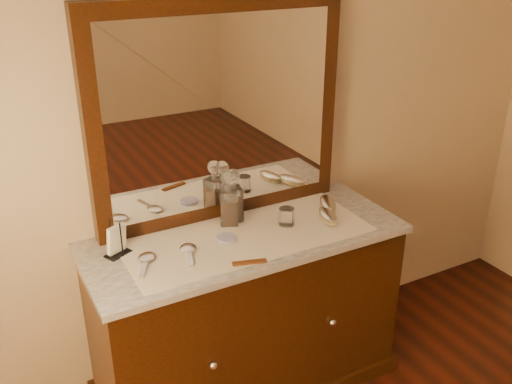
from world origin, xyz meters
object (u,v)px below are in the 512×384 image
Objects in this scene: decanter_left at (229,204)px; brush_far at (328,204)px; comb at (249,262)px; mirror_frame at (219,113)px; decanter_right at (233,201)px; pin_dish at (226,238)px; brush_near at (328,216)px; hand_mirror_outer at (146,260)px; hand_mirror_inner at (188,250)px; napkin_rack at (117,241)px; dresser_cabinet at (246,315)px.

brush_far is at bearing -10.08° from decanter_left.
comb is 0.63m from brush_far.
mirror_frame is 4.67× the size of decanter_right.
pin_dish is 0.34× the size of decanter_right.
brush_near is at bearing -124.91° from brush_far.
comb is at bearing -30.08° from hand_mirror_outer.
brush_near reaches higher than hand_mirror_inner.
napkin_rack is 0.57m from decanter_right.
decanter_left reaches higher than decanter_right.
brush_far is at bearing -3.31° from napkin_rack.
napkin_rack is at bearing 166.45° from pin_dish.
dresser_cabinet is 0.97m from mirror_frame.
mirror_frame reaches higher than brush_near.
dresser_cabinet is 7.32× the size of hand_mirror_inner.
decanter_left is at bearing 169.92° from brush_far.
brush_near is (0.50, -0.06, 0.01)m from pin_dish.
decanter_right is at bearing 54.53° from pin_dish.
comb is at bearing -101.82° from mirror_frame.
decanter_left reaches higher than pin_dish.
dresser_cabinet is 0.65m from hand_mirror_outer.
brush_near is at bearing -24.82° from decanter_left.
pin_dish is at bearing -174.87° from dresser_cabinet.
decanter_left is at bearing 93.54° from comb.
decanter_left is (0.08, 0.36, 0.10)m from comb.
hand_mirror_inner is at bearing 148.56° from comb.
dresser_cabinet is at bearing 82.77° from comb.
mirror_frame is 0.41m from decanter_left.
decanter_right is 1.52× the size of brush_near.
mirror_frame is 7.58× the size of napkin_rack.
brush_near is (0.40, -0.06, 0.47)m from dresser_cabinet.
comb is (-0.10, -0.47, -0.49)m from mirror_frame.
mirror_frame is 0.70m from brush_far.
brush_far reaches higher than hand_mirror_outer.
napkin_rack is at bearing 126.45° from hand_mirror_outer.
dresser_cabinet is 5.43× the size of decanter_left.
decanter_right is (0.03, 0.02, -0.00)m from decanter_left.
hand_mirror_outer is at bearing -178.01° from dresser_cabinet.
hand_mirror_inner reaches higher than pin_dish.
dresser_cabinet is 1.17× the size of mirror_frame.
decanter_right is 0.48m from brush_far.
decanter_left reaches higher than brush_near.
brush_near is 0.13m from brush_far.
brush_far is at bearing 41.41° from comb.
brush_near is 0.87× the size of hand_mirror_outer.
comb is 0.38m from decanter_left.
brush_far is at bearing 4.99° from hand_mirror_inner.
dresser_cabinet is 0.56m from decanter_right.
brush_near is (0.95, -0.16, -0.04)m from napkin_rack.
decanter_right is at bearing 89.66° from comb.
pin_dish is at bearing -111.23° from mirror_frame.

